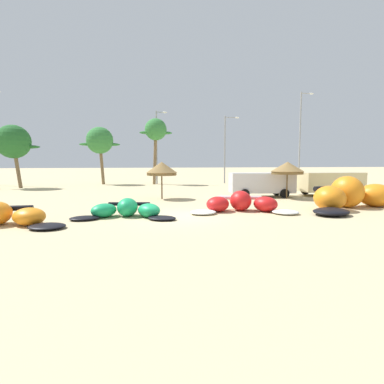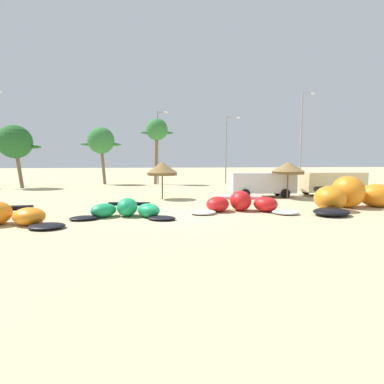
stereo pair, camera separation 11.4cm
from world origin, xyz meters
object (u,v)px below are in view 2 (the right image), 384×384
parked_van (330,182)px  lamppost_east_center (227,146)px  palm_left_of_gap (101,141)px  lamppost_east (302,134)px  kite_right_of_center (354,196)px  parked_car_second (261,183)px  beach_umbrella_middle (288,168)px  lamppost_west_center (159,144)px  beach_umbrella_near_van (162,169)px  palm_center_left (157,131)px  kite_left_of_center (126,210)px  kite_center (242,204)px  palm_left (15,142)px

parked_van → lamppost_east_center: size_ratio=0.60×
parked_van → palm_left_of_gap: (-19.32, 16.30, 4.07)m
lamppost_east_center → lamppost_east: 8.94m
kite_right_of_center → lamppost_east_center: 22.40m
kite_right_of_center → lamppost_east: lamppost_east is taller
parked_car_second → lamppost_east_center: bearing=83.3°
kite_right_of_center → parked_van: kite_right_of_center is taller
beach_umbrella_middle → lamppost_west_center: bearing=115.2°
beach_umbrella_near_van → palm_center_left: size_ratio=0.34×
parked_car_second → palm_center_left: 17.47m
parked_car_second → lamppost_west_center: (-6.71, 15.81, 3.80)m
parked_car_second → lamppost_east_center: size_ratio=0.60×
lamppost_west_center → kite_left_of_center: bearing=-97.9°
parked_car_second → lamppost_east: 16.44m
kite_left_of_center → kite_right_of_center: size_ratio=0.62×
kite_left_of_center → palm_left_of_gap: (-3.57, 23.61, 4.81)m
kite_left_of_center → kite_right_of_center: kite_right_of_center is taller
kite_center → lamppost_east_center: size_ratio=0.70×
lamppost_west_center → kite_right_of_center: bearing=-67.0°
kite_right_of_center → parked_car_second: 7.38m
beach_umbrella_near_van → palm_center_left: 15.83m
parked_van → parked_car_second: 5.82m
lamppost_east_center → beach_umbrella_near_van: bearing=-121.4°
beach_umbrella_near_van → kite_right_of_center: bearing=-32.5°
kite_right_of_center → palm_center_left: 24.69m
palm_left → lamppost_east: 31.59m
kite_left_of_center → parked_car_second: bearing=36.6°
kite_center → parked_car_second: 7.77m
kite_center → parked_car_second: bearing=60.2°
kite_right_of_center → palm_left: bearing=142.4°
kite_center → kite_right_of_center: size_ratio=0.70×
lamppost_west_center → parked_car_second: bearing=-67.0°
beach_umbrella_middle → palm_center_left: palm_center_left is taller
palm_left → lamppost_east_center: lamppost_east_center is taller
kite_left_of_center → beach_umbrella_middle: (11.38, 5.84, 1.90)m
lamppost_east_center → lamppost_east: lamppost_east is taller
kite_right_of_center → palm_center_left: size_ratio=1.06×
parked_van → lamppost_east: size_ratio=0.46×
kite_left_of_center → beach_umbrella_middle: beach_umbrella_middle is taller
kite_left_of_center → palm_center_left: 23.50m
parked_van → palm_left_of_gap: size_ratio=0.74×
palm_center_left → parked_car_second: bearing=-65.4°
kite_right_of_center → parked_van: bearing=66.5°
kite_center → lamppost_west_center: size_ratio=0.66×
kite_center → lamppost_east_center: 23.05m
palm_center_left → lamppost_east: 17.26m
palm_center_left → kite_left_of_center: bearing=-97.6°
palm_left_of_gap → lamppost_east_center: size_ratio=0.82×
kite_right_of_center → palm_left_of_gap: (-16.39, 23.03, 4.45)m
kite_center → lamppost_east: 24.00m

